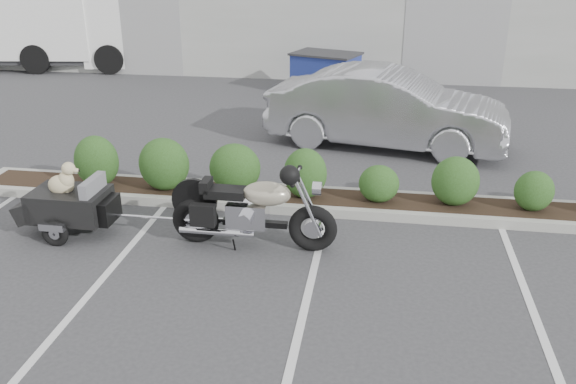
# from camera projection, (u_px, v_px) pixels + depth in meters

# --- Properties ---
(ground) EXTENTS (90.00, 90.00, 0.00)m
(ground) POSITION_uv_depth(u_px,v_px,m) (226.00, 264.00, 8.32)
(ground) COLOR #38383A
(ground) RESTS_ON ground
(planter_kerb) EXTENTS (12.00, 1.00, 0.15)m
(planter_kerb) POSITION_uv_depth(u_px,v_px,m) (317.00, 201.00, 10.16)
(planter_kerb) COLOR #9E9E93
(planter_kerb) RESTS_ON ground
(building) EXTENTS (26.00, 10.00, 4.00)m
(building) POSITION_uv_depth(u_px,v_px,m) (336.00, 1.00, 23.08)
(building) COLOR #9EA099
(building) RESTS_ON ground
(motorcycle) EXTENTS (2.40, 0.81, 1.38)m
(motorcycle) POSITION_uv_depth(u_px,v_px,m) (252.00, 211.00, 8.59)
(motorcycle) COLOR black
(motorcycle) RESTS_ON ground
(pet_trailer) EXTENTS (1.91, 1.06, 1.14)m
(pet_trailer) POSITION_uv_depth(u_px,v_px,m) (69.00, 203.00, 9.04)
(pet_trailer) COLOR black
(pet_trailer) RESTS_ON ground
(sedan) EXTENTS (5.22, 2.63, 1.64)m
(sedan) POSITION_uv_depth(u_px,v_px,m) (387.00, 109.00, 12.82)
(sedan) COLOR #B8B8C0
(sedan) RESTS_ON ground
(dumpster) EXTENTS (2.11, 1.76, 1.19)m
(dumpster) POSITION_uv_depth(u_px,v_px,m) (326.00, 73.00, 17.32)
(dumpster) COLOR navy
(dumpster) RESTS_ON ground
(delivery_truck) EXTENTS (7.71, 3.45, 3.41)m
(delivery_truck) POSITION_uv_depth(u_px,v_px,m) (50.00, 19.00, 20.76)
(delivery_truck) COLOR white
(delivery_truck) RESTS_ON ground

